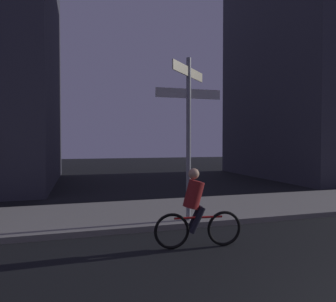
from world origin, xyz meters
name	(u,v)px	position (x,y,z in m)	size (l,w,h in m)	color
sidewalk_kerb	(194,210)	(0.00, 6.78, 0.07)	(40.00, 3.31, 0.14)	gray
signpost	(189,123)	(-0.68, 5.42, 2.63)	(1.73, 1.25, 4.14)	gray
cyclist	(196,211)	(-1.10, 3.83, 0.75)	(1.82, 0.36, 1.61)	black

